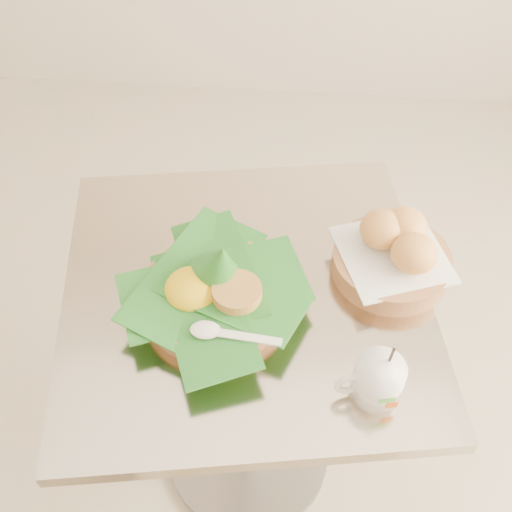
# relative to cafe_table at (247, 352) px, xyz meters

# --- Properties ---
(floor) EXTENTS (3.60, 3.60, 0.00)m
(floor) POSITION_rel_cafe_table_xyz_m (-0.10, -0.03, -0.53)
(floor) COLOR #C2B79C
(floor) RESTS_ON ground
(cafe_table) EXTENTS (0.81, 0.81, 0.75)m
(cafe_table) POSITION_rel_cafe_table_xyz_m (0.00, 0.00, 0.00)
(cafe_table) COLOR gray
(cafe_table) RESTS_ON floor
(rice_basket) EXTENTS (0.34, 0.34, 0.17)m
(rice_basket) POSITION_rel_cafe_table_xyz_m (-0.05, -0.04, 0.27)
(rice_basket) COLOR #B57D4D
(rice_basket) RESTS_ON cafe_table
(bread_basket) EXTENTS (0.25, 0.25, 0.12)m
(bread_basket) POSITION_rel_cafe_table_xyz_m (0.28, 0.08, 0.27)
(bread_basket) COLOR #B57D4D
(bread_basket) RESTS_ON cafe_table
(coffee_mug) EXTENTS (0.12, 0.09, 0.15)m
(coffee_mug) POSITION_rel_cafe_table_xyz_m (0.24, -0.20, 0.26)
(coffee_mug) COLOR white
(coffee_mug) RESTS_ON cafe_table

